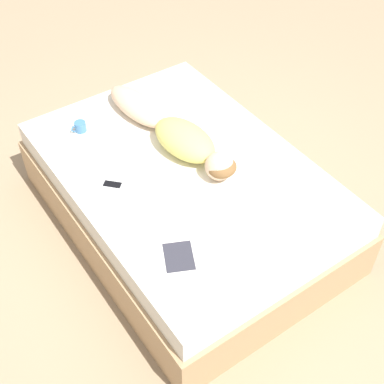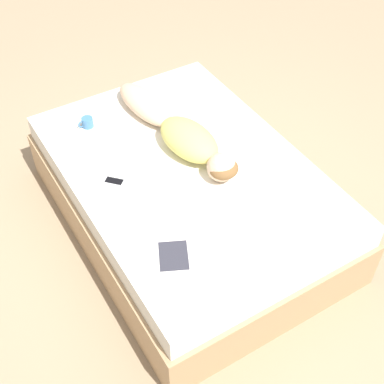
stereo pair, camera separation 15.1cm
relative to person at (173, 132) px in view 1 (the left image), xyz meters
name	(u,v)px [view 1 (the left image)]	position (x,y,z in m)	size (l,w,h in m)	color
ground_plane	(185,222)	(0.09, 0.27, -0.65)	(12.00, 12.00, 0.00)	#9E8466
bed	(185,196)	(0.09, 0.27, -0.37)	(1.57, 2.24, 0.56)	tan
person	(173,132)	(0.00, 0.00, 0.00)	(0.38, 1.34, 0.19)	#DBB28E
open_magazine	(200,254)	(0.43, 0.93, -0.09)	(0.60, 0.50, 0.01)	silver
coffee_mug	(80,127)	(0.49, -0.49, -0.05)	(0.12, 0.08, 0.08)	teal
cell_phone	(112,185)	(0.57, 0.14, -0.09)	(0.15, 0.15, 0.01)	silver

